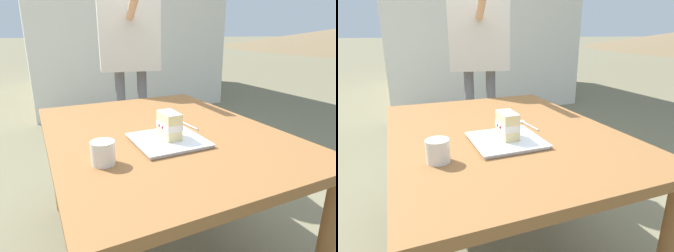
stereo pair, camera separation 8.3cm
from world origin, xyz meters
The scene contains 8 objects.
ground_plane centered at (0.00, 0.00, 0.00)m, with size 160.00×160.00×0.00m, color #6F6A4E.
patio_table centered at (0.00, 0.00, 0.60)m, with size 1.35×1.01×0.68m.
dessert_plate centered at (-0.17, 0.04, 0.69)m, with size 0.29×0.29×0.02m.
cake_slice centered at (-0.16, 0.03, 0.76)m, with size 0.12×0.08×0.11m.
dessert_fork centered at (0.01, -0.15, 0.69)m, with size 0.17×0.03×0.01m.
coffee_cup centered at (-0.26, 0.34, 0.73)m, with size 0.08×0.08×0.08m.
diner_person centered at (1.00, -0.20, 1.11)m, with size 0.62×0.49×1.67m.
patio_building centered at (4.63, -0.91, 1.61)m, with size 3.85×2.86×3.21m.
Camera 2 is at (-1.21, 0.46, 1.12)m, focal length 30.58 mm.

